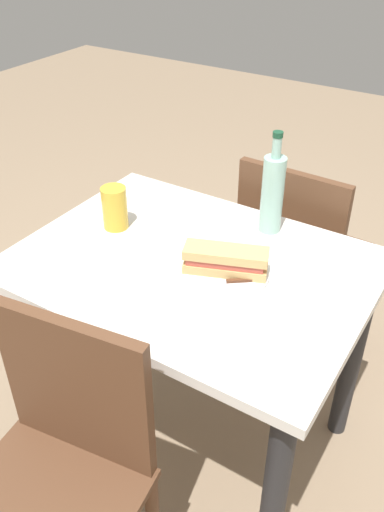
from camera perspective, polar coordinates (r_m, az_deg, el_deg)
ground_plane at (r=1.99m, az=-0.00°, el=-18.14°), size 8.00×8.00×0.00m
dining_table at (r=1.56m, az=-0.00°, el=-4.76°), size 0.95×0.71×0.73m
chair_far at (r=1.36m, az=-13.73°, el=-20.80°), size 0.45×0.45×0.84m
chair_near at (r=1.99m, az=10.90°, el=0.26°), size 0.41×0.41×0.84m
plate_near at (r=1.42m, az=3.49°, el=-1.81°), size 0.23×0.23×0.01m
baguette_sandwich_near at (r=1.40m, az=3.55°, el=-0.44°), size 0.23×0.14×0.07m
knife_near at (r=1.38m, az=3.66°, el=-2.68°), size 0.15×0.12×0.01m
water_bottle at (r=1.57m, az=8.45°, el=6.60°), size 0.06×0.06×0.30m
beer_glass at (r=1.61m, az=-8.11°, el=5.03°), size 0.07×0.07×0.13m
paper_napkin at (r=1.24m, az=8.79°, el=-8.93°), size 0.17×0.17×0.00m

